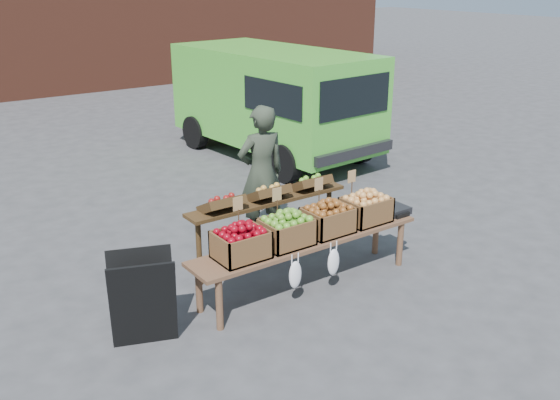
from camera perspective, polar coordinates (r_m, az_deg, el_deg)
ground at (r=7.07m, az=10.22°, el=-7.20°), size 80.00×80.00×0.00m
delivery_van at (r=11.40m, az=-0.59°, el=8.79°), size 2.28×4.42×1.92m
vendor at (r=7.74m, az=-1.71°, el=2.45°), size 0.67×0.49×1.72m
chalkboard_sign at (r=5.80m, az=-12.45°, el=-8.87°), size 0.66×0.51×0.89m
back_table at (r=7.14m, az=-1.09°, el=-2.01°), size 2.10×0.44×1.04m
display_bench at (r=6.71m, az=2.49°, el=-5.74°), size 2.70×0.56×0.57m
crate_golden_apples at (r=6.10m, az=-3.60°, el=-4.11°), size 0.50×0.40×0.28m
crate_russet_pears at (r=6.38m, az=0.59°, el=-2.94°), size 0.50×0.40×0.28m
crate_red_apples at (r=6.69m, az=4.41°, el=-1.86°), size 0.50×0.40×0.28m
crate_green_apples at (r=7.03m, az=7.86°, el=-0.87°), size 0.50×0.40×0.28m
weighing_scale at (r=7.35m, az=10.25°, el=-0.90°), size 0.34×0.30×0.08m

